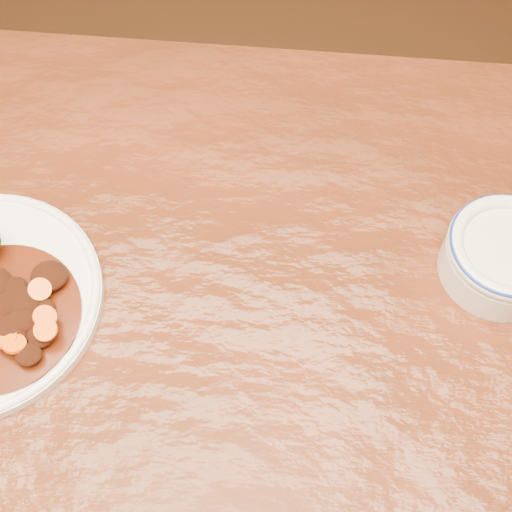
{
  "coord_description": "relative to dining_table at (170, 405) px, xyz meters",
  "views": [
    {
      "loc": [
        0.1,
        -0.24,
        1.4
      ],
      "look_at": [
        0.09,
        0.13,
        0.77
      ],
      "focal_mm": 50.0,
      "sensor_mm": 36.0,
      "label": 1
    }
  ],
  "objects": [
    {
      "name": "mince_stew",
      "position": [
        -0.16,
        0.06,
        0.1
      ],
      "size": [
        0.16,
        0.16,
        0.03
      ],
      "color": "#4A1408",
      "rests_on": "dinner_plate"
    },
    {
      "name": "dip_bowl",
      "position": [
        0.34,
        0.13,
        0.11
      ],
      "size": [
        0.12,
        0.12,
        0.06
      ],
      "rotation": [
        0.0,
        0.0,
        -0.04
      ],
      "color": "silver",
      "rests_on": "dining_table"
    },
    {
      "name": "dining_table",
      "position": [
        0.0,
        0.0,
        0.0
      ],
      "size": [
        1.56,
        1.0,
        0.75
      ],
      "rotation": [
        0.0,
        0.0,
        -0.07
      ],
      "color": "#602310",
      "rests_on": "ground"
    }
  ]
}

